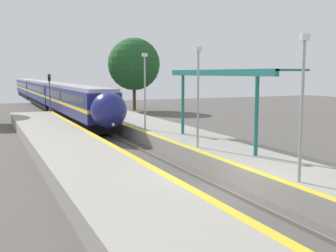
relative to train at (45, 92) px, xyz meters
The scene contains 12 objects.
ground_plane 49.50m from the train, 90.00° to the right, with size 120.00×120.00×0.00m, color #56514C.
rail_left 49.51m from the train, 90.83° to the right, with size 0.08×90.00×0.15m, color slate.
rail_right 49.51m from the train, 89.17° to the right, with size 0.08×90.00×0.15m, color slate.
train is the anchor object (origin of this frame).
platform_right 49.64m from the train, 85.50° to the right, with size 4.47×64.00×0.91m.
platform_left 49.63m from the train, 94.43° to the right, with size 4.35×64.00×0.91m.
railway_signal 18.32m from the train, 96.10° to the right, with size 0.28×0.28×4.89m.
lamppost_near 51.97m from the train, 87.42° to the right, with size 0.36×0.20×5.52m.
lamppost_mid 43.76m from the train, 86.94° to the right, with size 0.36×0.20×5.52m.
lamppost_far 35.55m from the train, 86.23° to the right, with size 0.36×0.20×5.52m.
station_canopy 43.08m from the train, 84.06° to the right, with size 2.02×11.37×4.31m.
background_tree_right 15.16m from the train, 45.60° to the right, with size 6.96×6.96×9.68m.
Camera 1 is at (-8.50, -14.66, 5.01)m, focal length 45.00 mm.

